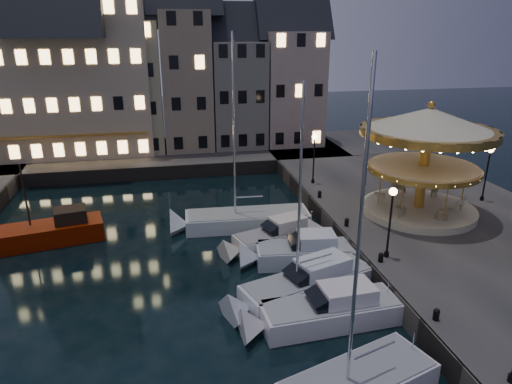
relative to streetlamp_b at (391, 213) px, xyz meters
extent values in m
plane|color=black|center=(-7.20, -1.00, -4.02)|extent=(160.00, 160.00, 0.00)
cube|color=#474442|center=(6.80, 5.00, -3.37)|extent=(16.00, 56.00, 1.30)
cube|color=#474442|center=(-15.20, 27.00, -3.37)|extent=(44.00, 12.00, 1.30)
cube|color=#47423A|center=(-1.20, 5.00, -3.37)|extent=(0.15, 44.00, 1.30)
cube|color=#47423A|center=(-13.20, 21.00, -3.37)|extent=(48.00, 0.15, 1.30)
cylinder|color=black|center=(0.00, -10.00, -2.57)|extent=(0.28, 0.28, 0.30)
cylinder|color=black|center=(0.00, 0.00, -2.57)|extent=(0.28, 0.28, 0.30)
cylinder|color=black|center=(0.00, 0.00, -0.82)|extent=(0.12, 0.12, 3.80)
sphere|color=#FFD18C|center=(0.00, 0.00, 1.23)|extent=(0.44, 0.44, 0.44)
cylinder|color=black|center=(0.00, 13.50, -2.57)|extent=(0.28, 0.28, 0.30)
cylinder|color=black|center=(0.00, 13.50, -0.82)|extent=(0.12, 0.12, 3.80)
sphere|color=#FFD18C|center=(0.00, 13.50, 1.23)|extent=(0.44, 0.44, 0.44)
cylinder|color=black|center=(11.30, 7.00, -2.57)|extent=(0.28, 0.28, 0.30)
cylinder|color=black|center=(11.30, 7.00, -0.82)|extent=(0.12, 0.12, 3.80)
sphere|color=#FFD18C|center=(11.30, 7.00, 1.23)|extent=(0.44, 0.44, 0.44)
cylinder|color=black|center=(-0.60, -6.00, -2.52)|extent=(0.28, 0.28, 0.40)
sphere|color=black|center=(-0.60, -6.00, -2.30)|extent=(0.30, 0.30, 0.30)
cylinder|color=black|center=(-0.60, -0.50, -2.52)|extent=(0.28, 0.28, 0.40)
sphere|color=black|center=(-0.60, -0.50, -2.30)|extent=(0.30, 0.30, 0.30)
cylinder|color=black|center=(-0.60, 4.50, -2.52)|extent=(0.28, 0.28, 0.40)
sphere|color=black|center=(-0.60, 4.50, -2.30)|extent=(0.30, 0.30, 0.30)
cylinder|color=black|center=(-0.60, 10.00, -2.52)|extent=(0.28, 0.28, 0.40)
sphere|color=black|center=(-0.60, 10.00, -2.30)|extent=(0.30, 0.30, 0.30)
cube|color=#96956B|center=(-26.70, 29.00, 2.78)|extent=(5.00, 8.00, 11.00)
cube|color=gray|center=(-21.25, 29.00, 3.28)|extent=(5.60, 8.00, 12.00)
cube|color=tan|center=(-15.20, 29.00, 3.78)|extent=(6.20, 8.00, 13.00)
cube|color=gray|center=(-9.45, 29.00, 4.28)|extent=(5.00, 8.00, 14.00)
cube|color=slate|center=(-4.00, 29.00, 2.78)|extent=(5.60, 8.00, 11.00)
cube|color=#B09A8D|center=(2.05, 29.00, 3.28)|extent=(6.20, 8.00, 12.00)
cube|color=#C6B597|center=(-21.20, 29.00, 4.78)|extent=(16.00, 9.00, 15.00)
cube|color=gray|center=(-5.21, -8.33, -2.90)|extent=(6.35, 3.96, 0.10)
cylinder|color=silver|center=(-5.81, -8.52, 2.57)|extent=(0.14, 0.14, 10.98)
cube|color=silver|center=(-4.64, -3.56, -3.57)|extent=(6.89, 2.64, 1.30)
cube|color=#93989B|center=(-4.64, -3.56, -2.90)|extent=(6.54, 2.44, 0.10)
cube|color=silver|center=(-3.82, -3.51, -2.47)|extent=(2.67, 1.84, 0.80)
cube|color=black|center=(-5.18, -3.59, -2.57)|extent=(1.24, 1.64, 0.93)
cube|color=silver|center=(-4.94, -0.97, -3.57)|extent=(7.83, 4.47, 1.30)
cube|color=gray|center=(-4.94, -0.97, -2.90)|extent=(7.41, 4.18, 0.10)
cube|color=silver|center=(-4.08, -0.69, -2.47)|extent=(3.23, 2.48, 0.80)
cube|color=black|center=(-5.51, -1.16, -2.57)|extent=(1.68, 1.87, 0.97)
cylinder|color=silver|center=(-5.65, -1.21, 2.14)|extent=(0.14, 0.14, 10.11)
cube|color=silver|center=(-4.07, 2.55, -3.57)|extent=(6.07, 2.90, 1.30)
cube|color=#8F969A|center=(-4.07, 2.55, -2.90)|extent=(5.76, 2.69, 0.10)
cube|color=silver|center=(-3.37, 2.47, -2.47)|extent=(2.40, 1.93, 0.80)
cube|color=black|center=(-4.53, 2.61, -2.57)|extent=(1.20, 1.68, 0.87)
cube|color=beige|center=(-5.11, 5.01, -3.57)|extent=(6.20, 3.69, 1.30)
cube|color=gray|center=(-5.11, 5.01, -2.90)|extent=(5.87, 3.45, 0.10)
cube|color=beige|center=(-4.44, 5.22, -2.47)|extent=(2.58, 2.09, 0.80)
cube|color=black|center=(-5.56, 4.86, -2.57)|extent=(1.41, 1.63, 0.87)
cube|color=silver|center=(-6.53, 8.52, -3.57)|extent=(8.97, 3.05, 1.30)
cube|color=gray|center=(-6.53, 8.52, -2.90)|extent=(8.52, 2.82, 0.10)
cylinder|color=silver|center=(-7.41, 8.56, 3.04)|extent=(0.14, 0.14, 11.91)
cube|color=#751400|center=(-20.06, 8.65, -3.47)|extent=(7.27, 3.74, 1.50)
cube|color=black|center=(-18.59, 8.95, -2.27)|extent=(2.32, 2.03, 0.92)
cylinder|color=black|center=(-21.04, 8.45, -0.52)|extent=(0.12, 0.12, 4.16)
cylinder|color=beige|center=(5.23, 5.69, -2.47)|extent=(7.80, 7.80, 0.49)
cylinder|color=gold|center=(5.23, 5.69, 0.79)|extent=(0.68, 0.68, 6.04)
cylinder|color=beige|center=(5.23, 5.69, 0.70)|extent=(7.21, 7.21, 0.18)
cylinder|color=gold|center=(5.23, 5.69, 0.52)|extent=(7.49, 7.49, 0.34)
cone|color=beige|center=(5.23, 5.69, 3.91)|extent=(8.97, 8.97, 1.56)
cylinder|color=gold|center=(5.23, 5.69, 3.08)|extent=(8.97, 8.97, 0.49)
sphere|color=gold|center=(5.23, 5.69, 4.89)|extent=(0.49, 0.49, 0.49)
imported|color=beige|center=(7.83, 6.50, -1.74)|extent=(1.63, 1.18, 0.97)
camera|label=1|loc=(-11.89, -21.35, 9.57)|focal=32.00mm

